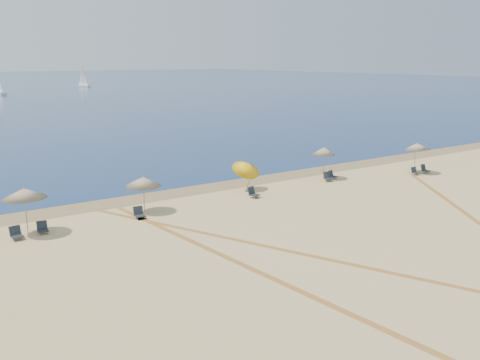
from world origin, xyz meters
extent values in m
plane|color=olive|center=(0.00, 24.00, 0.00)|extent=(500.00, 500.00, 0.00)
cylinder|color=gray|center=(-13.60, 20.32, 1.22)|extent=(0.05, 0.11, 2.44)
cone|color=beige|center=(-13.60, 20.29, 2.29)|extent=(2.31, 2.32, 0.60)
sphere|color=gray|center=(-13.60, 20.29, 2.59)|extent=(0.08, 0.08, 0.08)
cylinder|color=gray|center=(-6.68, 20.63, 1.05)|extent=(0.05, 0.13, 2.11)
cone|color=beige|center=(-6.68, 20.66, 1.95)|extent=(2.15, 2.17, 0.63)
sphere|color=gray|center=(-6.68, 20.66, 2.25)|extent=(0.08, 0.08, 0.08)
cylinder|color=gray|center=(1.64, 21.15, 0.93)|extent=(0.05, 1.08, 1.88)
cone|color=yellow|center=(1.64, 21.59, 1.73)|extent=(2.01, 2.02, 1.46)
sphere|color=gray|center=(1.64, 21.59, 2.03)|extent=(0.08, 0.08, 0.08)
cylinder|color=gray|center=(8.79, 21.30, 1.19)|extent=(0.05, 0.05, 2.39)
cone|color=beige|center=(8.79, 21.30, 2.24)|extent=(1.85, 1.85, 0.55)
sphere|color=gray|center=(8.79, 21.30, 2.54)|extent=(0.08, 0.08, 0.08)
cylinder|color=gray|center=(16.57, 18.71, 1.20)|extent=(0.05, 0.28, 2.40)
cone|color=beige|center=(16.57, 18.60, 2.24)|extent=(2.16, 2.20, 0.76)
sphere|color=gray|center=(16.57, 18.60, 2.54)|extent=(0.08, 0.08, 0.08)
cube|color=black|center=(-14.27, 19.69, 0.19)|extent=(0.64, 0.64, 0.05)
cube|color=black|center=(-14.30, 19.98, 0.44)|extent=(0.60, 0.28, 0.51)
cylinder|color=#A5A5AD|center=(-14.49, 19.46, 0.09)|extent=(0.03, 0.03, 0.19)
cylinder|color=#A5A5AD|center=(-14.04, 19.51, 0.09)|extent=(0.03, 0.03, 0.19)
cube|color=black|center=(-12.91, 19.93, 0.18)|extent=(0.60, 0.60, 0.05)
cube|color=black|center=(-12.88, 20.20, 0.42)|extent=(0.56, 0.25, 0.49)
cylinder|color=#A5A5AD|center=(-13.12, 19.75, 0.09)|extent=(0.02, 0.02, 0.18)
cylinder|color=#A5A5AD|center=(-12.69, 19.71, 0.09)|extent=(0.02, 0.02, 0.18)
cube|color=black|center=(-7.46, 19.55, 0.19)|extent=(0.61, 0.61, 0.05)
cube|color=black|center=(-7.44, 19.83, 0.44)|extent=(0.59, 0.25, 0.51)
cylinder|color=#A5A5AD|center=(-7.69, 19.35, 0.09)|extent=(0.03, 0.03, 0.19)
cylinder|color=#A5A5AD|center=(-7.23, 19.32, 0.09)|extent=(0.03, 0.03, 0.19)
cube|color=black|center=(0.96, 19.65, 0.20)|extent=(0.74, 0.74, 0.05)
cube|color=black|center=(0.89, 19.94, 0.46)|extent=(0.64, 0.37, 0.54)
cylinder|color=#A5A5AD|center=(0.73, 19.37, 0.10)|extent=(0.03, 0.03, 0.20)
cylinder|color=#A5A5AD|center=(1.20, 19.49, 0.10)|extent=(0.03, 0.03, 0.20)
cube|color=black|center=(8.55, 20.44, 0.19)|extent=(0.76, 0.76, 0.05)
cube|color=black|center=(8.66, 20.70, 0.44)|extent=(0.61, 0.43, 0.51)
cylinder|color=#A5A5AD|center=(8.34, 20.33, 0.09)|extent=(0.03, 0.03, 0.19)
cylinder|color=#A5A5AD|center=(8.76, 20.14, 0.09)|extent=(0.03, 0.03, 0.19)
cube|color=black|center=(9.50, 20.87, 0.17)|extent=(0.64, 0.64, 0.05)
cube|color=black|center=(9.44, 21.12, 0.40)|extent=(0.56, 0.32, 0.47)
cylinder|color=#A5A5AD|center=(9.30, 20.62, 0.09)|extent=(0.02, 0.02, 0.17)
cylinder|color=#A5A5AD|center=(9.71, 20.73, 0.09)|extent=(0.02, 0.02, 0.17)
cube|color=black|center=(16.06, 18.13, 0.17)|extent=(0.58, 0.58, 0.05)
cube|color=black|center=(16.10, 18.38, 0.39)|extent=(0.53, 0.26, 0.46)
cylinder|color=#A5A5AD|center=(15.86, 17.97, 0.08)|extent=(0.02, 0.02, 0.17)
cylinder|color=#A5A5AD|center=(16.27, 17.92, 0.08)|extent=(0.02, 0.02, 0.17)
cube|color=black|center=(17.37, 18.11, 0.19)|extent=(0.64, 0.64, 0.05)
cube|color=black|center=(17.34, 18.40, 0.45)|extent=(0.60, 0.27, 0.52)
cylinder|color=#A5A5AD|center=(17.14, 17.88, 0.10)|extent=(0.03, 0.03, 0.19)
cylinder|color=#A5A5AD|center=(17.60, 17.93, 0.10)|extent=(0.03, 0.03, 0.19)
cube|color=white|center=(37.62, 172.36, 0.28)|extent=(3.57, 4.92, 0.54)
cylinder|color=gray|center=(37.62, 172.36, 3.78)|extent=(0.11, 0.11, 7.21)
plane|color=tan|center=(-6.21, 8.56, 0.00)|extent=(30.73, 30.73, 0.00)
plane|color=tan|center=(-6.33, 9.66, 0.00)|extent=(30.73, 30.73, 0.00)
plane|color=tan|center=(8.37, 7.73, 0.00)|extent=(39.03, 39.03, 0.00)
plane|color=tan|center=(-4.33, 12.27, 0.00)|extent=(36.97, 36.97, 0.00)
plane|color=tan|center=(-4.77, 13.27, 0.00)|extent=(36.97, 36.97, 0.00)
camera|label=1|loc=(-18.99, -8.17, 9.22)|focal=38.88mm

